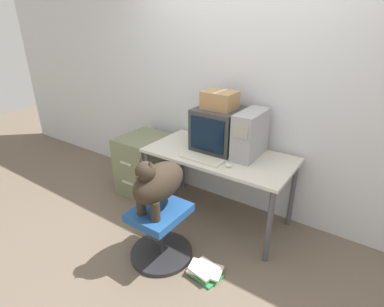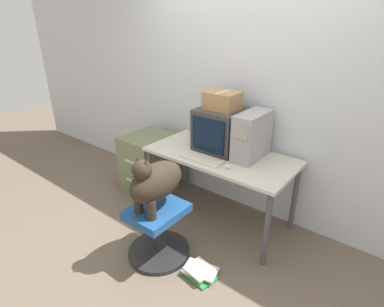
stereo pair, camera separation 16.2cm
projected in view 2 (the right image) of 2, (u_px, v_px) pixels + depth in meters
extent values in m
plane|color=#6B5B4C|center=(198.00, 235.00, 2.97)|extent=(12.00, 12.00, 0.00)
cube|color=silver|center=(246.00, 91.00, 3.00)|extent=(8.00, 0.05, 2.60)
cube|color=beige|center=(220.00, 156.00, 2.93)|extent=(1.45, 0.72, 0.03)
cylinder|color=#4C4C51|center=(151.00, 181.00, 3.24)|extent=(0.05, 0.05, 0.72)
cylinder|color=#4C4C51|center=(267.00, 230.00, 2.47)|extent=(0.05, 0.05, 0.72)
cylinder|color=#4C4C51|center=(187.00, 161.00, 3.68)|extent=(0.05, 0.05, 0.72)
cylinder|color=#4C4C51|center=(295.00, 198.00, 2.92)|extent=(0.05, 0.05, 0.72)
cube|color=#383838|center=(221.00, 129.00, 2.97)|extent=(0.44, 0.44, 0.41)
cube|color=black|center=(208.00, 135.00, 2.81)|extent=(0.36, 0.01, 0.32)
cube|color=#99999E|center=(252.00, 136.00, 2.77)|extent=(0.20, 0.45, 0.44)
cube|color=#9E998E|center=(240.00, 132.00, 2.56)|extent=(0.15, 0.01, 0.12)
cube|color=beige|center=(201.00, 159.00, 2.79)|extent=(0.42, 0.14, 0.02)
cube|color=beige|center=(201.00, 158.00, 2.78)|extent=(0.38, 0.12, 0.00)
ellipsoid|color=beige|center=(227.00, 166.00, 2.63)|extent=(0.06, 0.04, 0.04)
cylinder|color=#262628|center=(159.00, 251.00, 2.73)|extent=(0.56, 0.56, 0.04)
cylinder|color=#262628|center=(158.00, 233.00, 2.64)|extent=(0.05, 0.05, 0.38)
cube|color=#1E4C8C|center=(157.00, 211.00, 2.55)|extent=(0.40, 0.48, 0.07)
ellipsoid|color=#33281E|center=(157.00, 181.00, 2.45)|extent=(0.28, 0.54, 0.31)
cylinder|color=#33281E|center=(138.00, 203.00, 2.45)|extent=(0.08, 0.08, 0.17)
cylinder|color=#33281E|center=(151.00, 210.00, 2.36)|extent=(0.08, 0.08, 0.17)
sphere|color=#33281E|center=(142.00, 170.00, 2.27)|extent=(0.16, 0.16, 0.16)
cone|color=black|center=(135.00, 175.00, 2.23)|extent=(0.07, 0.08, 0.07)
cone|color=#33281E|center=(138.00, 160.00, 2.28)|extent=(0.06, 0.06, 0.07)
cone|color=#33281E|center=(146.00, 163.00, 2.23)|extent=(0.06, 0.06, 0.07)
torus|color=blue|center=(144.00, 176.00, 2.31)|extent=(0.11, 0.11, 0.02)
cube|color=#6B7251|center=(149.00, 163.00, 3.65)|extent=(0.49, 0.57, 0.71)
cube|color=beige|center=(130.00, 162.00, 3.40)|extent=(0.17, 0.01, 0.02)
cube|color=beige|center=(132.00, 181.00, 3.50)|extent=(0.17, 0.01, 0.02)
cube|color=#A87F51|center=(222.00, 100.00, 2.86)|extent=(0.31, 0.26, 0.17)
cube|color=beige|center=(223.00, 92.00, 2.82)|extent=(0.04, 0.25, 0.00)
cube|color=#2D8C47|center=(201.00, 274.00, 2.49)|extent=(0.29, 0.24, 0.02)
cube|color=#2D8C47|center=(199.00, 272.00, 2.49)|extent=(0.21, 0.21, 0.02)
cube|color=silver|center=(201.00, 270.00, 2.49)|extent=(0.31, 0.23, 0.02)
cube|color=silver|center=(199.00, 269.00, 2.47)|extent=(0.23, 0.22, 0.02)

